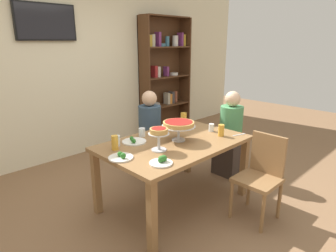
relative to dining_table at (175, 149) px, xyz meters
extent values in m
plane|color=#846042|center=(0.00, 0.00, -0.65)|extent=(12.00, 12.00, 0.00)
cube|color=beige|center=(0.00, 2.20, 0.75)|extent=(8.00, 0.12, 2.80)
cube|color=olive|center=(0.00, 0.00, 0.07)|extent=(1.55, 1.00, 0.04)
cube|color=olive|center=(-0.72, -0.44, -0.30)|extent=(0.07, 0.07, 0.70)
cube|color=olive|center=(0.72, -0.44, -0.30)|extent=(0.07, 0.07, 0.70)
cube|color=olive|center=(-0.72, 0.44, -0.30)|extent=(0.07, 0.07, 0.70)
cube|color=olive|center=(0.72, 0.44, -0.30)|extent=(0.07, 0.07, 0.70)
cube|color=#4C2D19|center=(1.25, 1.98, 0.45)|extent=(0.03, 0.30, 2.20)
cube|color=#4C2D19|center=(2.32, 1.98, 0.45)|extent=(0.03, 0.30, 2.20)
cube|color=#4C2D19|center=(1.79, 2.12, 0.45)|extent=(1.10, 0.02, 2.20)
cube|color=#4C2D19|center=(1.79, 1.98, -0.64)|extent=(1.04, 0.28, 0.02)
cube|color=#4C2D19|center=(1.79, 1.98, -0.09)|extent=(1.04, 0.28, 0.02)
cube|color=#4C2D19|center=(1.79, 1.98, 0.46)|extent=(1.04, 0.28, 0.02)
cube|color=#4C2D19|center=(1.79, 1.98, 1.01)|extent=(1.04, 0.28, 0.02)
cube|color=#4C2D19|center=(1.79, 1.98, 1.55)|extent=(1.04, 0.28, 0.02)
cube|color=#3D3838|center=(1.32, 1.98, 0.04)|extent=(0.06, 0.13, 0.24)
cylinder|color=silver|center=(1.52, 1.98, -0.05)|extent=(0.16, 0.16, 0.06)
cube|color=#B2A88E|center=(1.82, 1.98, 0.03)|extent=(0.06, 0.13, 0.22)
cube|color=orange|center=(1.88, 1.98, 0.02)|extent=(0.05, 0.13, 0.19)
cube|color=#3D3838|center=(1.94, 1.98, 0.04)|extent=(0.06, 0.13, 0.23)
cylinder|color=brown|center=(2.06, 1.98, 0.03)|extent=(0.07, 0.07, 0.22)
cube|color=#B2A88E|center=(1.31, 1.98, 0.56)|extent=(0.04, 0.10, 0.17)
cube|color=maroon|center=(1.49, 1.98, 0.58)|extent=(0.06, 0.13, 0.21)
cylinder|color=beige|center=(1.59, 1.98, 0.57)|extent=(0.11, 0.11, 0.19)
cube|color=#7A3370|center=(1.80, 1.98, 0.56)|extent=(0.05, 0.12, 0.18)
cylinder|color=silver|center=(2.01, 1.98, 0.50)|extent=(0.16, 0.16, 0.05)
cube|color=navy|center=(1.31, 1.98, 1.13)|extent=(0.04, 0.13, 0.22)
cube|color=#B7932D|center=(1.37, 1.98, 1.12)|extent=(0.06, 0.13, 0.20)
cube|color=#B2A88E|center=(1.44, 1.98, 1.13)|extent=(0.07, 0.13, 0.21)
cube|color=#7A3370|center=(1.59, 1.98, 1.15)|extent=(0.05, 0.13, 0.25)
cylinder|color=#3D7084|center=(1.69, 1.98, 1.05)|extent=(0.14, 0.14, 0.05)
cylinder|color=#3D7084|center=(1.83, 1.98, 1.11)|extent=(0.08, 0.08, 0.18)
cylinder|color=silver|center=(2.04, 1.98, 1.12)|extent=(0.11, 0.11, 0.20)
cube|color=#7A3370|center=(2.19, 1.98, 1.15)|extent=(0.05, 0.13, 0.25)
cube|color=#B7932D|center=(2.25, 1.98, 1.13)|extent=(0.06, 0.13, 0.22)
cube|color=black|center=(-0.36, 2.11, 1.37)|extent=(0.83, 0.05, 0.49)
cube|color=black|center=(-0.36, 2.08, 1.37)|extent=(0.79, 0.01, 0.45)
cube|color=#382D28|center=(1.09, 0.01, -0.43)|extent=(0.34, 0.34, 0.45)
cylinder|color=#4C935B|center=(1.09, 0.01, 0.05)|extent=(0.30, 0.30, 0.50)
sphere|color=beige|center=(1.09, 0.01, 0.40)|extent=(0.20, 0.20, 0.20)
cube|color=#382D28|center=(0.34, 0.79, -0.43)|extent=(0.34, 0.34, 0.45)
cylinder|color=#33475B|center=(0.34, 0.79, 0.05)|extent=(0.30, 0.30, 0.50)
sphere|color=tan|center=(0.34, 0.79, 0.40)|extent=(0.20, 0.20, 0.20)
cube|color=olive|center=(0.39, -0.78, -0.22)|extent=(0.40, 0.40, 0.04)
cube|color=olive|center=(0.57, -0.78, 0.01)|extent=(0.04, 0.36, 0.42)
cylinder|color=olive|center=(0.21, -0.96, -0.45)|extent=(0.04, 0.04, 0.41)
cylinder|color=olive|center=(0.21, -0.61, -0.45)|extent=(0.04, 0.04, 0.41)
cylinder|color=olive|center=(0.56, -0.96, -0.45)|extent=(0.04, 0.04, 0.41)
cylinder|color=olive|center=(0.56, -0.61, -0.45)|extent=(0.04, 0.04, 0.41)
cylinder|color=silver|center=(0.05, -0.01, 0.09)|extent=(0.15, 0.15, 0.01)
cylinder|color=silver|center=(0.05, -0.01, 0.17)|extent=(0.03, 0.03, 0.14)
cylinder|color=silver|center=(0.05, -0.01, 0.25)|extent=(0.36, 0.36, 0.01)
cylinder|color=tan|center=(0.05, -0.01, 0.27)|extent=(0.33, 0.33, 0.04)
cylinder|color=maroon|center=(0.05, -0.01, 0.30)|extent=(0.30, 0.30, 0.00)
cylinder|color=silver|center=(-0.30, -0.08, 0.09)|extent=(0.15, 0.15, 0.01)
cylinder|color=silver|center=(-0.30, -0.08, 0.18)|extent=(0.03, 0.03, 0.16)
cylinder|color=silver|center=(-0.30, -0.08, 0.26)|extent=(0.21, 0.21, 0.01)
cylinder|color=tan|center=(-0.30, -0.08, 0.29)|extent=(0.18, 0.18, 0.05)
cylinder|color=maroon|center=(-0.30, -0.08, 0.31)|extent=(0.14, 0.14, 0.00)
cylinder|color=white|center=(-0.32, 0.28, 0.09)|extent=(0.26, 0.26, 0.01)
sphere|color=#2D7028|center=(-0.33, 0.32, 0.12)|extent=(0.04, 0.04, 0.04)
sphere|color=#2D7028|center=(-0.37, 0.23, 0.13)|extent=(0.05, 0.05, 0.05)
cylinder|color=white|center=(-0.50, -0.32, 0.09)|extent=(0.21, 0.21, 0.01)
sphere|color=#2D7028|center=(-0.47, -0.32, 0.13)|extent=(0.05, 0.05, 0.05)
sphere|color=#2D7028|center=(-0.51, -0.32, 0.12)|extent=(0.04, 0.04, 0.04)
sphere|color=#2D7028|center=(-0.50, -0.32, 0.13)|extent=(0.06, 0.06, 0.06)
sphere|color=#2D7028|center=(-0.47, -0.33, 0.13)|extent=(0.06, 0.06, 0.06)
cylinder|color=white|center=(-0.68, 0.02, 0.09)|extent=(0.23, 0.23, 0.01)
sphere|color=#2D7028|center=(-0.68, 0.04, 0.12)|extent=(0.05, 0.05, 0.05)
sphere|color=#2D7028|center=(-0.69, -0.02, 0.13)|extent=(0.05, 0.05, 0.05)
sphere|color=#2D7028|center=(-0.66, 0.04, 0.12)|extent=(0.04, 0.04, 0.04)
cylinder|color=gold|center=(0.50, -0.24, 0.15)|extent=(0.07, 0.07, 0.13)
cylinder|color=gold|center=(0.51, 0.34, 0.17)|extent=(0.08, 0.08, 0.16)
cylinder|color=gold|center=(-0.59, 0.24, 0.16)|extent=(0.07, 0.07, 0.15)
cylinder|color=white|center=(-0.51, 0.32, 0.14)|extent=(0.07, 0.07, 0.11)
cylinder|color=white|center=(-0.14, 0.38, 0.13)|extent=(0.07, 0.07, 0.10)
cylinder|color=white|center=(0.57, -0.06, 0.13)|extent=(0.06, 0.06, 0.09)
cube|color=silver|center=(0.68, -0.36, 0.09)|extent=(0.18, 0.07, 0.00)
cube|color=silver|center=(0.26, 0.39, 0.09)|extent=(0.18, 0.03, 0.00)
camera|label=1|loc=(-2.08, -2.01, 1.11)|focal=30.68mm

